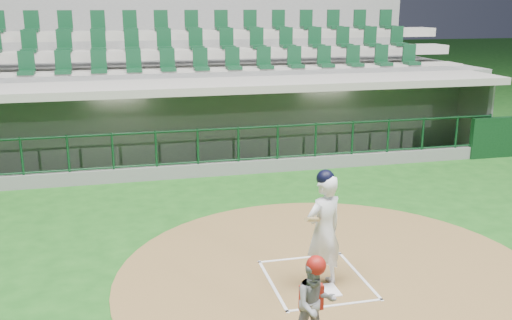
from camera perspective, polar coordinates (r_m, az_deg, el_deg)
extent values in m
plane|color=#164B15|center=(9.85, 5.47, -11.13)|extent=(120.00, 120.00, 0.00)
cylinder|color=brown|center=(9.77, 7.55, -11.38)|extent=(7.20, 7.20, 0.01)
cube|color=white|center=(9.25, 6.90, -12.86)|extent=(0.43, 0.43, 0.02)
cube|color=white|center=(9.39, 1.63, -12.35)|extent=(0.05, 1.80, 0.01)
cube|color=white|center=(9.84, 10.26, -11.22)|extent=(0.05, 1.80, 0.01)
cube|color=white|center=(10.31, 4.47, -9.74)|extent=(1.55, 0.05, 0.01)
cube|color=silver|center=(8.89, 7.92, -14.19)|extent=(1.55, 0.05, 0.01)
cube|color=gray|center=(16.83, -2.81, -1.73)|extent=(15.00, 3.00, 0.10)
cube|color=slate|center=(18.01, -3.82, 3.99)|extent=(15.00, 0.20, 2.70)
cube|color=#AAA596|center=(17.85, -3.77, 4.70)|extent=(13.50, 0.04, 0.90)
cube|color=slate|center=(19.28, 19.66, 3.88)|extent=(0.20, 3.00, 2.70)
cube|color=gray|center=(15.98, -2.77, 7.83)|extent=(15.40, 3.50, 0.20)
cube|color=slate|center=(15.17, -1.75, -0.87)|extent=(15.00, 0.15, 0.40)
cube|color=black|center=(14.81, -1.80, 4.99)|extent=(15.00, 0.01, 0.95)
cube|color=brown|center=(17.74, -3.45, 0.09)|extent=(12.75, 0.40, 0.45)
cube|color=white|center=(15.97, -13.65, 6.95)|extent=(1.30, 0.35, 0.04)
cube|color=white|center=(17.04, 7.12, 7.76)|extent=(1.30, 0.35, 0.04)
cube|color=black|center=(18.21, 23.07, 2.11)|extent=(1.80, 0.18, 1.20)
imported|color=#A41116|center=(17.33, -21.32, 0.78)|extent=(1.21, 0.87, 1.68)
imported|color=#AC1215|center=(16.91, -9.63, 1.42)|extent=(1.12, 0.74, 1.76)
imported|color=#9D1C10|center=(17.57, 1.87, 1.77)|extent=(0.79, 0.55, 1.53)
imported|color=#AA121A|center=(18.57, 10.83, 2.80)|extent=(1.83, 0.94, 1.88)
cube|color=gray|center=(19.56, -4.66, 5.77)|extent=(17.00, 6.50, 2.50)
cube|color=#9A958B|center=(17.94, -3.98, 8.63)|extent=(16.60, 0.95, 0.30)
cube|color=#9F998F|center=(18.81, -4.51, 10.61)|extent=(16.60, 0.95, 0.30)
cube|color=#9D998E|center=(19.72, -4.99, 12.41)|extent=(16.60, 0.95, 0.30)
cube|color=gray|center=(22.69, -6.07, 10.54)|extent=(17.00, 0.25, 5.05)
imported|color=white|center=(9.07, 6.79, -7.08)|extent=(0.79, 0.66, 1.85)
sphere|color=black|center=(8.77, 6.96, -1.84)|extent=(0.28, 0.28, 0.28)
cylinder|color=#A4804B|center=(8.65, 5.86, -5.93)|extent=(0.58, 0.79, 0.39)
imported|color=gray|center=(7.68, 5.92, -14.12)|extent=(0.60, 0.47, 1.20)
sphere|color=maroon|center=(7.43, 6.03, -10.44)|extent=(0.26, 0.26, 0.26)
cube|color=#AD1D12|center=(7.80, 5.55, -13.53)|extent=(0.32, 0.10, 0.35)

